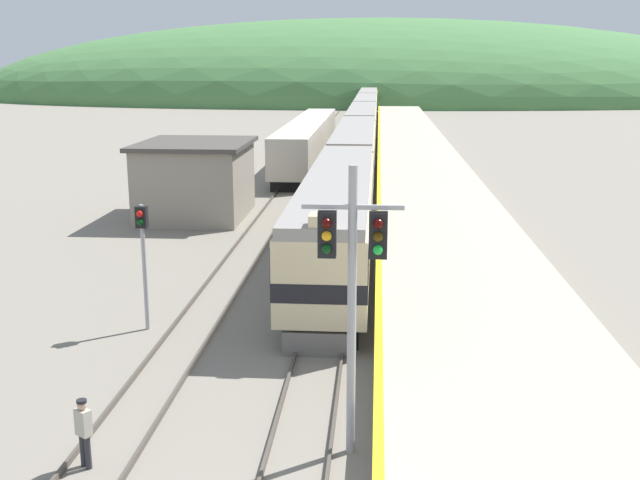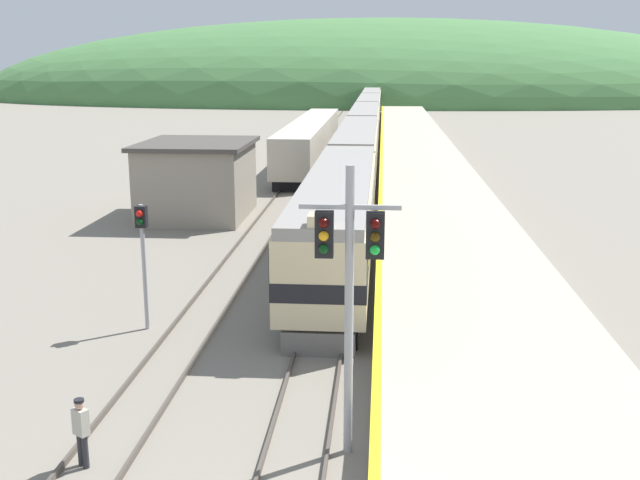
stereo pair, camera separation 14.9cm
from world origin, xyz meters
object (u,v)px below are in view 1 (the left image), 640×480
Objects in this scene: carriage_second at (355,152)px; siding_train at (308,141)px; carriage_third at (362,125)px; carriage_fifth at (368,101)px; carriage_fourth at (366,110)px; express_train_lead_car at (338,216)px; signal_post_siding at (143,242)px; signal_mast_main at (352,271)px; track_worker at (84,430)px.

carriage_second is 11.19m from siding_train.
carriage_third and carriage_fifth have the same top height.
carriage_third and carriage_fourth have the same top height.
carriage_third is at bearing 90.00° from express_train_lead_car.
siding_train is at bearing 87.89° from signal_post_siding.
carriage_fifth is at bearing 85.79° from siding_train.
carriage_fourth is 0.71× the size of siding_train.
express_train_lead_car reaches higher than siding_train.
carriage_third is 62.79m from signal_mast_main.
carriage_fourth is 3.36× the size of signal_mast_main.
carriage_fifth is 110.62m from track_worker.
carriage_second is 40.84m from track_worker.
track_worker is at bearing -90.31° from siding_train.
signal_post_siding is (-5.94, -31.86, 0.86)m from carriage_second.
carriage_second is (0.00, 23.22, -0.01)m from express_train_lead_car.
carriage_fifth is (0.00, 93.19, -0.01)m from express_train_lead_car.
carriage_fifth is 3.36× the size of signal_mast_main.
signal_mast_main is (1.17, -62.74, 2.16)m from carriage_third.
express_train_lead_car reaches higher than carriage_fourth.
carriage_second is at bearing -66.90° from siding_train.
express_train_lead_car is 3.26× the size of signal_mast_main.
signal_mast_main reaches higher than signal_post_siding.
express_train_lead_car is 0.97× the size of carriage_fourth.
express_train_lead_car is at bearing -90.00° from carriage_third.
express_train_lead_car reaches higher than signal_post_siding.
express_train_lead_car is at bearing -90.00° from carriage_fifth.
signal_post_siding is at bearing -93.34° from carriage_fifth.
signal_mast_main reaches higher than express_train_lead_car.
carriage_fifth is 5.26× the size of signal_post_siding.
signal_mast_main reaches higher than carriage_second.
carriage_second reaches higher than track_worker.
carriage_third is 1.00× the size of carriage_fifth.
carriage_fourth is 23.32m from carriage_fifth.
signal_mast_main reaches higher than carriage_third.
track_worker is (-4.66, -87.19, -1.27)m from carriage_fourth.
carriage_third is 13.76m from siding_train.
express_train_lead_car is at bearing -90.00° from carriage_fourth.
signal_mast_main is at bearing -46.76° from signal_post_siding.
siding_train is (-4.39, 33.51, -0.29)m from express_train_lead_car.
express_train_lead_car is 16.38m from signal_mast_main.
siding_train is 50.08m from signal_mast_main.
siding_train is at bearing -94.21° from carriage_fifth.
express_train_lead_car is 5.10× the size of signal_post_siding.
signal_mast_main is (5.56, -49.71, 2.45)m from siding_train.
carriage_fourth is at bearing 90.00° from carriage_second.
signal_post_siding reaches higher than track_worker.
carriage_second is at bearing 90.00° from express_train_lead_car.
carriage_third is 46.65m from carriage_fifth.
signal_mast_main is at bearing -85.87° from express_train_lead_car.
express_train_lead_car is 33.80m from siding_train.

